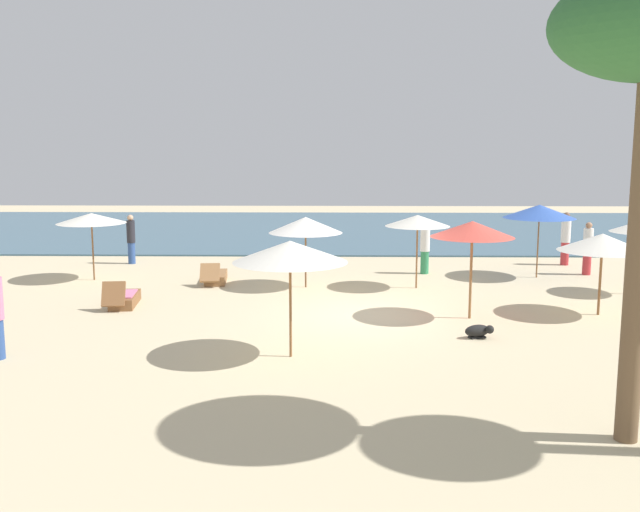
# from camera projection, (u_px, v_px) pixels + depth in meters

# --- Properties ---
(ground_plane) EXTENTS (60.00, 60.00, 0.00)m
(ground_plane) POSITION_uv_depth(u_px,v_px,m) (373.00, 315.00, 17.75)
(ground_plane) COLOR beige
(ocean_water) EXTENTS (48.00, 16.00, 0.06)m
(ocean_water) POSITION_uv_depth(u_px,v_px,m) (354.00, 230.00, 34.53)
(ocean_water) COLOR #3D6075
(ocean_water) RESTS_ON ground_plane
(umbrella_0) EXTENTS (2.24, 2.24, 2.31)m
(umbrella_0) POSITION_uv_depth(u_px,v_px,m) (290.00, 252.00, 14.03)
(umbrella_0) COLOR brown
(umbrella_0) RESTS_ON ground_plane
(umbrella_1) EXTENTS (2.07, 2.07, 2.05)m
(umbrella_1) POSITION_uv_depth(u_px,v_px,m) (91.00, 218.00, 21.94)
(umbrella_1) COLOR brown
(umbrella_1) RESTS_ON ground_plane
(umbrella_2) EXTENTS (2.13, 2.13, 2.05)m
(umbrella_2) POSITION_uv_depth(u_px,v_px,m) (306.00, 225.00, 20.86)
(umbrella_2) COLOR brown
(umbrella_2) RESTS_ON ground_plane
(umbrella_3) EXTENTS (1.98, 1.98, 2.35)m
(umbrella_3) POSITION_uv_depth(u_px,v_px,m) (472.00, 229.00, 17.11)
(umbrella_3) COLOR olive
(umbrella_3) RESTS_ON ground_plane
(umbrella_5) EXTENTS (2.20, 2.20, 2.27)m
(umbrella_5) POSITION_uv_depth(u_px,v_px,m) (539.00, 211.00, 22.33)
(umbrella_5) COLOR brown
(umbrella_5) RESTS_ON ground_plane
(umbrella_6) EXTENTS (1.86, 1.86, 2.12)m
(umbrella_6) POSITION_uv_depth(u_px,v_px,m) (418.00, 221.00, 20.72)
(umbrella_6) COLOR brown
(umbrella_6) RESTS_ON ground_plane
(umbrella_7) EXTENTS (2.11, 2.11, 2.00)m
(umbrella_7) POSITION_uv_depth(u_px,v_px,m) (602.00, 242.00, 17.52)
(umbrella_7) COLOR brown
(umbrella_7) RESTS_ON ground_plane
(lounger_2) EXTENTS (0.76, 1.69, 0.74)m
(lounger_2) POSITION_uv_depth(u_px,v_px,m) (124.00, 299.00, 18.76)
(lounger_2) COLOR brown
(lounger_2) RESTS_ON ground_plane
(lounger_3) EXTENTS (0.73, 1.75, 0.66)m
(lounger_3) POSITION_uv_depth(u_px,v_px,m) (215.00, 277.00, 21.81)
(lounger_3) COLOR olive
(lounger_3) RESTS_ON ground_plane
(person_0) EXTENTS (0.41, 0.41, 1.68)m
(person_0) POSITION_uv_depth(u_px,v_px,m) (588.00, 248.00, 22.98)
(person_0) COLOR #BF3338
(person_0) RESTS_ON ground_plane
(person_1) EXTENTS (0.35, 0.35, 1.70)m
(person_1) POSITION_uv_depth(u_px,v_px,m) (131.00, 239.00, 25.05)
(person_1) COLOR #2D4C8C
(person_1) RESTS_ON ground_plane
(person_2) EXTENTS (0.36, 0.36, 1.68)m
(person_2) POSITION_uv_depth(u_px,v_px,m) (425.00, 247.00, 23.17)
(person_2) COLOR #338C59
(person_2) RESTS_ON ground_plane
(person_3) EXTENTS (0.42, 0.42, 1.81)m
(person_3) POSITION_uv_depth(u_px,v_px,m) (566.00, 238.00, 24.78)
(person_3) COLOR #BF3338
(person_3) RESTS_ON ground_plane
(dog) EXTENTS (0.66, 0.44, 0.31)m
(dog) POSITION_uv_depth(u_px,v_px,m) (479.00, 331.00, 15.67)
(dog) COLOR black
(dog) RESTS_ON ground_plane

